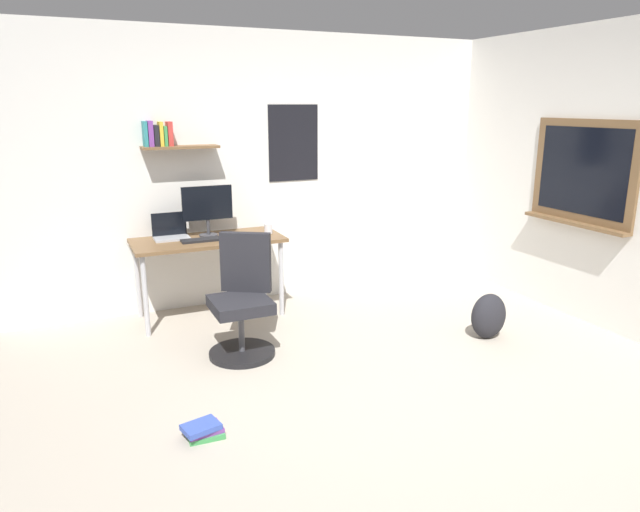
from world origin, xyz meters
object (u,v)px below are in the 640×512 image
Objects in this scene: keyboard at (202,240)px; coffee_mug at (268,229)px; laptop at (171,232)px; backpack at (488,316)px; desk at (208,247)px; monitor_primary at (207,207)px; office_chair at (243,304)px; book_stack_on_floor at (203,430)px; computer_mouse at (233,236)px.

coffee_mug is (0.64, 0.05, 0.04)m from keyboard.
laptop is 0.80× the size of backpack.
desk is at bearing 48.77° from keyboard.
monitor_primary is at bearing 71.20° from desk.
keyboard is (-0.10, -0.18, -0.26)m from monitor_primary.
office_chair is at bearing -87.42° from desk.
office_chair is 3.74× the size of book_stack_on_floor.
keyboard reaches higher than book_stack_on_floor.
office_chair reaches higher than coffee_mug.
backpack is (1.97, -0.56, -0.21)m from office_chair.
office_chair reaches higher than backpack.
laptop is (-0.34, 1.06, 0.39)m from office_chair.
computer_mouse is 0.27× the size of backpack.
desk is at bearing -108.80° from monitor_primary.
desk is 5.28× the size of book_stack_on_floor.
keyboard is 0.64m from coffee_mug.
desk is 0.37m from monitor_primary.
coffee_mug is at bearing -2.66° from desk.
keyboard is (-0.11, 0.83, 0.35)m from office_chair.
monitor_primary reaches higher than keyboard.
monitor_primary is at bearing 135.68° from computer_mouse.
backpack is (2.01, -1.47, -0.47)m from desk.
office_chair is 2.06m from backpack.
desk is 14.59× the size of coffee_mug.
desk is 2.89× the size of monitor_primary.
office_chair is at bearing 164.03° from backpack.
computer_mouse is (0.28, -0.00, 0.01)m from keyboard.
monitor_primary is 0.36m from computer_mouse.
backpack is at bearing -36.22° from desk.
desk is at bearing -25.92° from laptop.
keyboard reaches higher than backpack.
desk is at bearing 177.34° from coffee_mug.
computer_mouse is at bearing 68.53° from book_stack_on_floor.
book_stack_on_floor is (-0.58, -1.07, -0.36)m from office_chair.
keyboard is at bearing -131.23° from desk.
backpack is (2.08, -1.40, -0.56)m from keyboard.
office_chair reaches higher than computer_mouse.
desk is 0.14m from keyboard.
computer_mouse is 1.13× the size of coffee_mug.
backpack is at bearing -45.12° from coffee_mug.
coffee_mug is at bearing 4.48° from keyboard.
monitor_primary reaches higher than book_stack_on_floor.
backpack is (1.80, -1.40, -0.57)m from computer_mouse.
computer_mouse is at bearing -23.45° from laptop.
book_stack_on_floor is at bearing -103.83° from keyboard.
laptop reaches higher than computer_mouse.
computer_mouse is (0.17, 0.83, 0.35)m from office_chair.
backpack is 1.53× the size of book_stack_on_floor.
office_chair is 2.57× the size of keyboard.
computer_mouse is at bearing -172.05° from coffee_mug.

